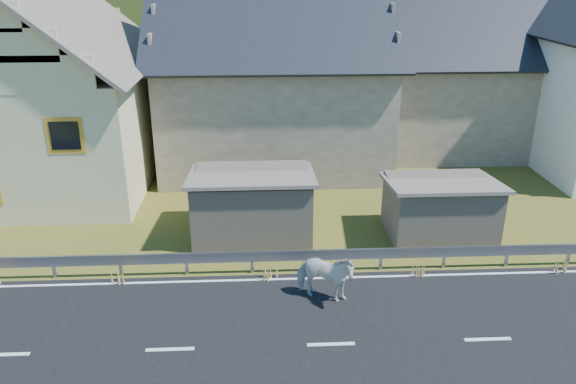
{
  "coord_description": "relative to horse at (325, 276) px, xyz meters",
  "views": [
    {
      "loc": [
        -1.66,
        -11.51,
        8.85
      ],
      "look_at": [
        -0.86,
        4.41,
        2.4
      ],
      "focal_mm": 35.0,
      "sensor_mm": 36.0,
      "label": 1
    }
  ],
  "objects": [
    {
      "name": "ground",
      "position": [
        -0.05,
        -2.05,
        -0.78
      ],
      "size": [
        160.0,
        160.0,
        0.0
      ],
      "primitive_type": "plane",
      "color": "#4C5016",
      "rests_on": "ground"
    },
    {
      "name": "road",
      "position": [
        -0.05,
        -2.05,
        -0.76
      ],
      "size": [
        60.0,
        7.0,
        0.04
      ],
      "primitive_type": "cube",
      "color": "black",
      "rests_on": "ground"
    },
    {
      "name": "lane_markings",
      "position": [
        -0.05,
        -2.05,
        -0.74
      ],
      "size": [
        60.0,
        6.6,
        0.01
      ],
      "primitive_type": "cube",
      "color": "silver",
      "rests_on": "road"
    },
    {
      "name": "guardrail",
      "position": [
        -0.05,
        1.63,
        -0.22
      ],
      "size": [
        28.1,
        0.09,
        0.75
      ],
      "color": "#93969B",
      "rests_on": "ground"
    },
    {
      "name": "shed_left",
      "position": [
        -2.05,
        4.45,
        0.32
      ],
      "size": [
        4.3,
        3.3,
        2.4
      ],
      "primitive_type": "cube",
      "color": "#685D50",
      "rests_on": "ground"
    },
    {
      "name": "shed_right",
      "position": [
        4.45,
        3.95,
        0.22
      ],
      "size": [
        3.8,
        2.9,
        2.2
      ],
      "primitive_type": "cube",
      "color": "#685D50",
      "rests_on": "ground"
    },
    {
      "name": "house_cream",
      "position": [
        -10.06,
        9.95,
        3.57
      ],
      "size": [
        7.8,
        9.8,
        8.3
      ],
      "color": "beige",
      "rests_on": "ground"
    },
    {
      "name": "house_stone_a",
      "position": [
        -1.05,
        12.95,
        3.85
      ],
      "size": [
        10.8,
        9.8,
        8.9
      ],
      "color": "tan",
      "rests_on": "ground"
    },
    {
      "name": "house_stone_b",
      "position": [
        8.95,
        14.95,
        3.45
      ],
      "size": [
        9.8,
        8.8,
        8.1
      ],
      "color": "tan",
      "rests_on": "ground"
    },
    {
      "name": "mountain",
      "position": [
        4.95,
        177.95,
        -20.78
      ],
      "size": [
        440.0,
        280.0,
        260.0
      ],
      "primitive_type": "ellipsoid",
      "color": "#253C12",
      "rests_on": "ground"
    },
    {
      "name": "horse",
      "position": [
        0.0,
        0.0,
        0.0
      ],
      "size": [
        1.42,
        1.93,
        1.49
      ],
      "primitive_type": "imported",
      "rotation": [
        0.0,
        0.0,
        1.17
      ],
      "color": "silver",
      "rests_on": "road"
    }
  ]
}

